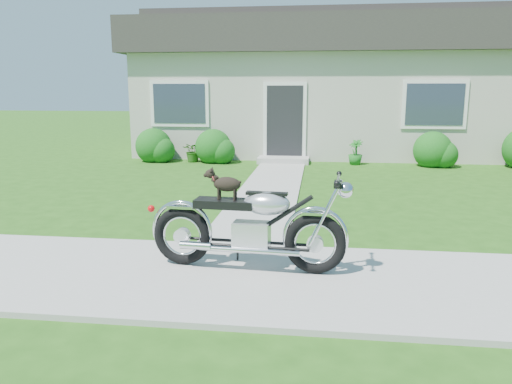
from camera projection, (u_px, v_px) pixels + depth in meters
The scene contains 8 objects.
ground at pixel (367, 285), 5.21m from camera, with size 80.00×80.00×0.00m, color #235114.
sidewalk at pixel (367, 283), 5.20m from camera, with size 24.00×2.20×0.04m, color #9E9B93.
walkway at pixel (271, 188), 10.25m from camera, with size 1.20×8.00×0.03m, color #9E9B93.
house at pixel (337, 84), 16.42m from camera, with size 12.60×7.03×4.50m.
shrub_row at pixel (347, 148), 13.35m from camera, with size 10.99×1.16×1.16m.
potted_plant_left at pixel (193, 150), 13.95m from camera, with size 0.58×0.51×0.65m, color #255616.
potted_plant_right at pixel (355, 152), 13.39m from camera, with size 0.38×0.38×0.68m, color #1C671E.
motorcycle_with_dog at pixel (251, 226), 5.45m from camera, with size 2.22×0.60×1.11m.
Camera 1 is at (-0.53, -5.01, 2.00)m, focal length 35.00 mm.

